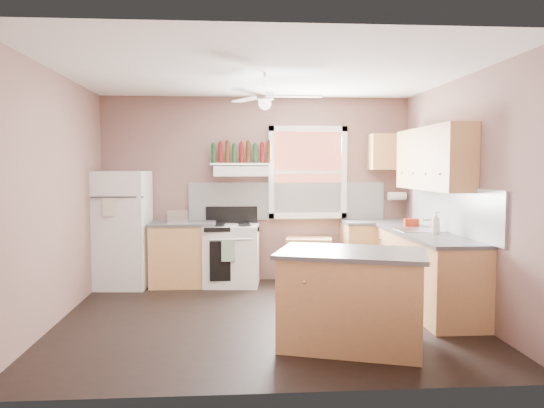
{
  "coord_description": "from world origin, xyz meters",
  "views": [
    {
      "loc": [
        -0.34,
        -5.81,
        1.68
      ],
      "look_at": [
        0.1,
        0.3,
        1.25
      ],
      "focal_mm": 35.0,
      "sensor_mm": 36.0,
      "label": 1
    }
  ],
  "objects": [
    {
      "name": "wall_back",
      "position": [
        0.0,
        2.02,
        1.35
      ],
      "size": [
        4.5,
        0.05,
        2.7
      ],
      "primitive_type": "cube",
      "color": "brown",
      "rests_on": "ground"
    },
    {
      "name": "island_top",
      "position": [
        0.75,
        -1.0,
        0.88
      ],
      "size": [
        1.55,
        1.25,
        0.04
      ],
      "primitive_type": "cube",
      "rotation": [
        0.0,
        0.0,
        -0.31
      ],
      "color": "#454548",
      "rests_on": "island"
    },
    {
      "name": "upper_cabinet_right",
      "position": [
        2.08,
        0.5,
        1.78
      ],
      "size": [
        0.33,
        1.8,
        0.76
      ],
      "primitive_type": "cube",
      "color": "tan",
      "rests_on": "wall_right"
    },
    {
      "name": "base_cabinet_left",
      "position": [
        -1.06,
        1.7,
        0.43
      ],
      "size": [
        0.9,
        0.6,
        0.86
      ],
      "primitive_type": "cube",
      "color": "tan",
      "rests_on": "floor"
    },
    {
      "name": "wall_left",
      "position": [
        -2.27,
        0.0,
        1.35
      ],
      "size": [
        0.05,
        4.0,
        2.7
      ],
      "primitive_type": "cube",
      "color": "brown",
      "rests_on": "ground"
    },
    {
      "name": "counter_left",
      "position": [
        -1.06,
        1.7,
        0.88
      ],
      "size": [
        0.92,
        0.62,
        0.04
      ],
      "primitive_type": "cube",
      "color": "#454548",
      "rests_on": "base_cabinet_left"
    },
    {
      "name": "refrigerator",
      "position": [
        -1.89,
        1.66,
        0.81
      ],
      "size": [
        0.73,
        0.72,
        1.62
      ],
      "primitive_type": "cube",
      "rotation": [
        0.0,
        0.0,
        -0.07
      ],
      "color": "white",
      "rests_on": "floor"
    },
    {
      "name": "backsplash_back",
      "position": [
        0.45,
        1.99,
        1.18
      ],
      "size": [
        2.9,
        0.03,
        0.55
      ],
      "primitive_type": "cube",
      "color": "white",
      "rests_on": "wall_back"
    },
    {
      "name": "wine_bottles",
      "position": [
        -0.23,
        1.87,
        1.88
      ],
      "size": [
        0.86,
        0.06,
        0.31
      ],
      "color": "#143819",
      "rests_on": "bottle_shelf"
    },
    {
      "name": "ceiling",
      "position": [
        0.0,
        0.0,
        2.7
      ],
      "size": [
        4.5,
        4.5,
        0.0
      ],
      "primitive_type": "plane",
      "color": "white",
      "rests_on": "ground"
    },
    {
      "name": "stove",
      "position": [
        -0.37,
        1.66,
        0.43
      ],
      "size": [
        0.81,
        0.71,
        0.86
      ],
      "primitive_type": "cube",
      "rotation": [
        0.0,
        0.0,
        -0.1
      ],
      "color": "white",
      "rests_on": "floor"
    },
    {
      "name": "sink",
      "position": [
        1.94,
        0.5,
        0.9
      ],
      "size": [
        0.55,
        0.45,
        0.03
      ],
      "primitive_type": "cube",
      "color": "silver",
      "rests_on": "counter_right"
    },
    {
      "name": "counter_corner",
      "position": [
        1.75,
        1.7,
        0.88
      ],
      "size": [
        1.02,
        0.62,
        0.04
      ],
      "primitive_type": "cube",
      "color": "#454548",
      "rests_on": "base_cabinet_corner"
    },
    {
      "name": "base_cabinet_right",
      "position": [
        1.95,
        0.3,
        0.43
      ],
      "size": [
        0.6,
        2.2,
        0.86
      ],
      "primitive_type": "cube",
      "color": "tan",
      "rests_on": "floor"
    },
    {
      "name": "ceiling_fan_hub",
      "position": [
        0.0,
        0.0,
        2.45
      ],
      "size": [
        0.2,
        0.2,
        0.08
      ],
      "primitive_type": "cylinder",
      "color": "white",
      "rests_on": "ceiling"
    },
    {
      "name": "toaster",
      "position": [
        -1.14,
        1.62,
        0.99
      ],
      "size": [
        0.31,
        0.21,
        0.18
      ],
      "primitive_type": "cube",
      "rotation": [
        0.0,
        0.0,
        0.2
      ],
      "color": "silver",
      "rests_on": "counter_left"
    },
    {
      "name": "faucet",
      "position": [
        2.1,
        0.5,
        0.97
      ],
      "size": [
        0.03,
        0.03,
        0.14
      ],
      "primitive_type": "cylinder",
      "color": "silver",
      "rests_on": "sink"
    },
    {
      "name": "floor",
      "position": [
        0.0,
        0.0,
        0.0
      ],
      "size": [
        4.5,
        4.5,
        0.0
      ],
      "primitive_type": "plane",
      "color": "black",
      "rests_on": "ground"
    },
    {
      "name": "range_hood",
      "position": [
        -0.23,
        1.75,
        1.62
      ],
      "size": [
        0.78,
        0.5,
        0.14
      ],
      "primitive_type": "cube",
      "color": "white",
      "rests_on": "wall_back"
    },
    {
      "name": "island",
      "position": [
        0.75,
        -1.0,
        0.43
      ],
      "size": [
        1.46,
        1.16,
        0.86
      ],
      "primitive_type": "cube",
      "rotation": [
        0.0,
        0.0,
        -0.31
      ],
      "color": "tan",
      "rests_on": "floor"
    },
    {
      "name": "upper_cabinet_corner",
      "position": [
        1.95,
        1.83,
        1.9
      ],
      "size": [
        0.6,
        0.33,
        0.52
      ],
      "primitive_type": "cube",
      "color": "tan",
      "rests_on": "wall_back"
    },
    {
      "name": "bottle_shelf",
      "position": [
        -0.23,
        1.87,
        1.72
      ],
      "size": [
        0.9,
        0.26,
        0.03
      ],
      "primitive_type": "cube",
      "color": "white",
      "rests_on": "range_hood"
    },
    {
      "name": "soap_bottle",
      "position": [
        2.0,
        0.17,
        1.03
      ],
      "size": [
        0.14,
        0.14,
        0.26
      ],
      "primitive_type": "imported",
      "rotation": [
        0.0,
        0.0,
        0.82
      ],
      "color": "silver",
      "rests_on": "counter_right"
    },
    {
      "name": "backsplash_right",
      "position": [
        2.23,
        0.3,
        1.18
      ],
      "size": [
        0.03,
        2.6,
        0.55
      ],
      "primitive_type": "cube",
      "color": "white",
      "rests_on": "wall_right"
    },
    {
      "name": "paper_towel",
      "position": [
        2.07,
        1.86,
        1.25
      ],
      "size": [
        0.26,
        0.12,
        0.12
      ],
      "primitive_type": "cylinder",
      "rotation": [
        0.0,
        1.57,
        0.0
      ],
      "color": "white",
      "rests_on": "wall_back"
    },
    {
      "name": "base_cabinet_corner",
      "position": [
        1.75,
        1.7,
        0.43
      ],
      "size": [
        1.0,
        0.6,
        0.86
      ],
      "primitive_type": "cube",
      "color": "tan",
      "rests_on": "floor"
    },
    {
      "name": "window_frame",
      "position": [
        0.75,
        1.96,
        1.6
      ],
      "size": [
        1.16,
        0.07,
        1.36
      ],
      "primitive_type": "cube",
      "color": "white",
      "rests_on": "wall_back"
    },
    {
      "name": "counter_right",
      "position": [
        1.94,
        0.3,
        0.88
      ],
      "size": [
        0.62,
        2.22,
        0.04
      ],
      "primitive_type": "cube",
      "color": "#454548",
      "rests_on": "base_cabinet_right"
    },
    {
      "name": "wall_right",
      "position": [
        2.27,
        0.0,
        1.35
      ],
      "size": [
        0.05,
        4.0,
        2.7
      ],
      "primitive_type": "cube",
      "color": "brown",
      "rests_on": "ground"
    },
    {
      "name": "red_caddy",
      "position": [
        1.99,
        0.97,
        0.95
      ],
      "size": [
        0.19,
        0.14,
        0.1
      ],
      "primitive_type": "cube",
      "rotation": [
        0.0,
        0.0,
        -0.12
      ],
      "color": "#A2260D",
      "rests_on": "counter_right"
    },
    {
      "name": "window_view",
      "position": [
        0.75,
        1.98,
        1.6
      ],
      "size": [
        1.0,
        0.02,
        1.2
      ],
      "primitive_type": "cube",
      "color": "brown",
      "rests_on": "wall_back"
    },
    {
      "name": "cart",
      "position": [
        0.75,
        1.75,
        0.33
      ],
      "size": [
        0.72,
        0.54,
        0.65
      ],
      "primitive_type": "cube",
      "rotation": [
        0.0,
        0.0,
        -0.18
      ],
      "color": "tan",
      "rests_on": "floor"
    }
  ]
}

